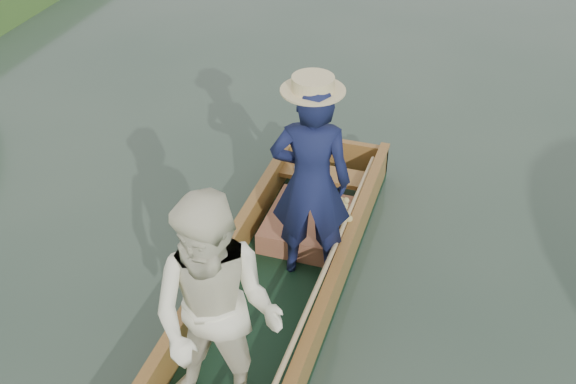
% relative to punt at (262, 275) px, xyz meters
% --- Properties ---
extents(ground, '(120.00, 120.00, 0.00)m').
position_rel_punt_xyz_m(ground, '(-0.06, 0.27, -0.76)').
color(ground, '#283D30').
rests_on(ground, ground).
extents(punt, '(1.13, 5.00, 2.02)m').
position_rel_punt_xyz_m(punt, '(0.00, 0.00, 0.00)').
color(punt, black).
rests_on(punt, ground).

